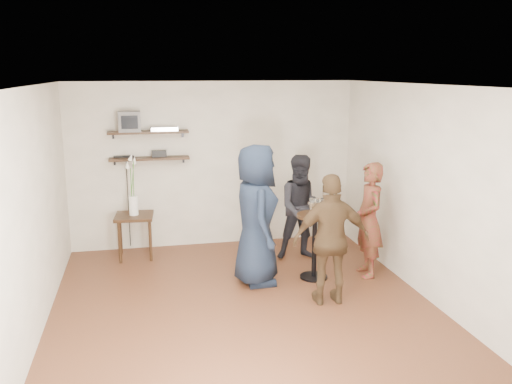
{
  "coord_description": "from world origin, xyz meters",
  "views": [
    {
      "loc": [
        -1.13,
        -5.92,
        2.76
      ],
      "look_at": [
        0.23,
        0.4,
        1.3
      ],
      "focal_mm": 38.0,
      "sensor_mm": 36.0,
      "label": 1
    }
  ],
  "objects_px": {
    "person_brown": "(331,240)",
    "dvd_deck": "(164,129)",
    "crt_monitor": "(130,121)",
    "person_navy": "(256,215)",
    "side_table": "(134,222)",
    "person_dark": "(303,208)",
    "radio": "(159,154)",
    "person_plaid": "(369,220)",
    "drinks_table": "(315,237)"
  },
  "relations": [
    {
      "from": "person_brown",
      "to": "dvd_deck",
      "type": "bearing_deg",
      "value": -49.8
    },
    {
      "from": "crt_monitor",
      "to": "radio",
      "type": "relative_size",
      "value": 1.45
    },
    {
      "from": "crt_monitor",
      "to": "drinks_table",
      "type": "xyz_separation_m",
      "value": [
        2.37,
        -1.68,
        -1.44
      ]
    },
    {
      "from": "crt_monitor",
      "to": "person_plaid",
      "type": "bearing_deg",
      "value": -28.93
    },
    {
      "from": "person_navy",
      "to": "person_brown",
      "type": "distance_m",
      "value": 1.11
    },
    {
      "from": "person_navy",
      "to": "dvd_deck",
      "type": "bearing_deg",
      "value": 33.73
    },
    {
      "from": "drinks_table",
      "to": "side_table",
      "type": "bearing_deg",
      "value": 150.04
    },
    {
      "from": "dvd_deck",
      "to": "person_dark",
      "type": "distance_m",
      "value": 2.4
    },
    {
      "from": "dvd_deck",
      "to": "person_brown",
      "type": "distance_m",
      "value": 3.26
    },
    {
      "from": "side_table",
      "to": "crt_monitor",
      "type": "bearing_deg",
      "value": 90.02
    },
    {
      "from": "crt_monitor",
      "to": "dvd_deck",
      "type": "xyz_separation_m",
      "value": [
        0.5,
        0.0,
        -0.12
      ]
    },
    {
      "from": "side_table",
      "to": "person_brown",
      "type": "distance_m",
      "value": 3.17
    },
    {
      "from": "drinks_table",
      "to": "dvd_deck",
      "type": "bearing_deg",
      "value": 137.97
    },
    {
      "from": "side_table",
      "to": "person_plaid",
      "type": "distance_m",
      "value": 3.43
    },
    {
      "from": "person_dark",
      "to": "dvd_deck",
      "type": "bearing_deg",
      "value": 160.57
    },
    {
      "from": "dvd_deck",
      "to": "radio",
      "type": "bearing_deg",
      "value": 180.0
    },
    {
      "from": "side_table",
      "to": "person_brown",
      "type": "bearing_deg",
      "value": -43.09
    },
    {
      "from": "side_table",
      "to": "person_plaid",
      "type": "relative_size",
      "value": 0.42
    },
    {
      "from": "dvd_deck",
      "to": "side_table",
      "type": "bearing_deg",
      "value": -148.0
    },
    {
      "from": "person_brown",
      "to": "drinks_table",
      "type": "bearing_deg",
      "value": -90.0
    },
    {
      "from": "side_table",
      "to": "drinks_table",
      "type": "xyz_separation_m",
      "value": [
        2.37,
        -1.36,
        0.02
      ]
    },
    {
      "from": "dvd_deck",
      "to": "radio",
      "type": "relative_size",
      "value": 1.82
    },
    {
      "from": "person_plaid",
      "to": "crt_monitor",
      "type": "bearing_deg",
      "value": -115.57
    },
    {
      "from": "dvd_deck",
      "to": "crt_monitor",
      "type": "bearing_deg",
      "value": 180.0
    },
    {
      "from": "side_table",
      "to": "person_navy",
      "type": "xyz_separation_m",
      "value": [
        1.57,
        -1.35,
        0.37
      ]
    },
    {
      "from": "side_table",
      "to": "person_dark",
      "type": "distance_m",
      "value": 2.51
    },
    {
      "from": "side_table",
      "to": "person_dark",
      "type": "xyz_separation_m",
      "value": [
        2.44,
        -0.57,
        0.23
      ]
    },
    {
      "from": "radio",
      "to": "person_plaid",
      "type": "xyz_separation_m",
      "value": [
        2.7,
        -1.72,
        -0.73
      ]
    },
    {
      "from": "drinks_table",
      "to": "crt_monitor",
      "type": "bearing_deg",
      "value": 144.65
    },
    {
      "from": "radio",
      "to": "person_brown",
      "type": "height_order",
      "value": "person_brown"
    },
    {
      "from": "side_table",
      "to": "person_navy",
      "type": "relative_size",
      "value": 0.36
    },
    {
      "from": "radio",
      "to": "person_dark",
      "type": "bearing_deg",
      "value": -23.58
    },
    {
      "from": "person_plaid",
      "to": "person_dark",
      "type": "distance_m",
      "value": 1.08
    },
    {
      "from": "crt_monitor",
      "to": "radio",
      "type": "height_order",
      "value": "crt_monitor"
    },
    {
      "from": "drinks_table",
      "to": "person_brown",
      "type": "bearing_deg",
      "value": -94.08
    },
    {
      "from": "side_table",
      "to": "person_brown",
      "type": "relative_size",
      "value": 0.42
    },
    {
      "from": "crt_monitor",
      "to": "person_dark",
      "type": "distance_m",
      "value": 2.87
    },
    {
      "from": "person_plaid",
      "to": "person_navy",
      "type": "distance_m",
      "value": 1.56
    },
    {
      "from": "dvd_deck",
      "to": "person_dark",
      "type": "bearing_deg",
      "value": -24.56
    },
    {
      "from": "radio",
      "to": "person_plaid",
      "type": "relative_size",
      "value": 0.14
    },
    {
      "from": "crt_monitor",
      "to": "dvd_deck",
      "type": "bearing_deg",
      "value": 0.0
    },
    {
      "from": "person_navy",
      "to": "person_brown",
      "type": "bearing_deg",
      "value": -136.49
    },
    {
      "from": "crt_monitor",
      "to": "person_dark",
      "type": "height_order",
      "value": "crt_monitor"
    },
    {
      "from": "dvd_deck",
      "to": "person_navy",
      "type": "distance_m",
      "value": 2.2
    },
    {
      "from": "person_dark",
      "to": "crt_monitor",
      "type": "bearing_deg",
      "value": 165.2
    },
    {
      "from": "drinks_table",
      "to": "person_plaid",
      "type": "relative_size",
      "value": 0.57
    },
    {
      "from": "crt_monitor",
      "to": "drinks_table",
      "type": "distance_m",
      "value": 3.24
    },
    {
      "from": "person_dark",
      "to": "radio",
      "type": "bearing_deg",
      "value": 161.55
    },
    {
      "from": "person_dark",
      "to": "person_navy",
      "type": "height_order",
      "value": "person_navy"
    },
    {
      "from": "crt_monitor",
      "to": "person_navy",
      "type": "relative_size",
      "value": 0.17
    }
  ]
}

